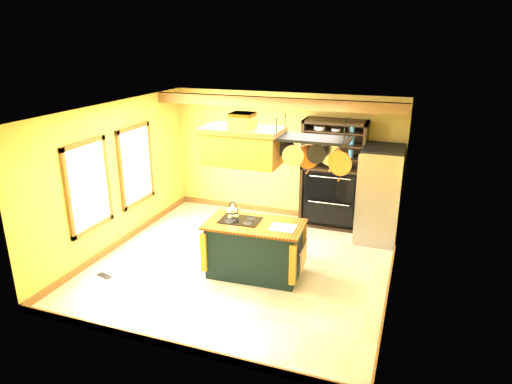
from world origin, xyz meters
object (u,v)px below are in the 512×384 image
Objects in this scene: kitchen_island at (255,248)px; range_hood at (242,144)px; pot_rack at (313,147)px; refrigerator at (379,196)px; hutch at (333,186)px.

kitchen_island is 1.76m from range_hood.
kitchen_island is at bearing 179.95° from pot_rack.
pot_rack is (0.92, -0.00, 1.79)m from kitchen_island.
refrigerator is 0.81× the size of hutch.
kitchen_island is 2.01m from pot_rack.
hutch reaches higher than refrigerator.
range_hood is at bearing -111.36° from hutch.
kitchen_island is 0.73× the size of hutch.
hutch is at bearing 157.95° from refrigerator.
refrigerator is at bearing -22.05° from hutch.
pot_rack reaches higher than hutch.
kitchen_island is 2.81m from refrigerator.
refrigerator is (1.97, 2.14, -1.34)m from range_hood.
hutch is (0.79, 2.54, 0.40)m from kitchen_island.
refrigerator reaches higher than kitchen_island.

